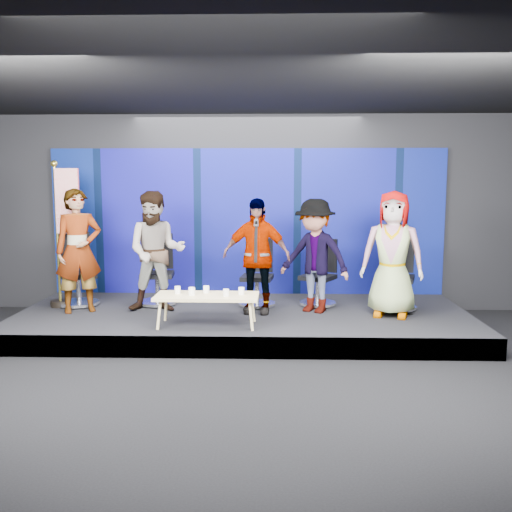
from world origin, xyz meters
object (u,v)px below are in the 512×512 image
at_px(mug_a, 178,290).
at_px(mug_b, 192,291).
at_px(chair_a, 78,282).
at_px(mug_c, 206,289).
at_px(panelist_b, 156,252).
at_px(panelist_c, 256,256).
at_px(coffee_table, 207,297).
at_px(chair_c, 258,284).
at_px(panelist_e, 392,254).
at_px(chair_e, 397,285).
at_px(flag_stand, 64,230).
at_px(mug_e, 241,291).
at_px(chair_d, 319,283).
at_px(panelist_d, 315,256).
at_px(panelist_a, 79,251).
at_px(chair_b, 158,281).
at_px(mug_d, 226,293).

distance_m(mug_a, mug_b, 0.25).
xyz_separation_m(chair_a, mug_c, (2.25, -1.16, 0.11)).
relative_size(panelist_b, panelist_c, 1.06).
bearing_deg(coffee_table, panelist_b, 134.50).
distance_m(chair_c, panelist_e, 2.22).
distance_m(chair_e, mug_b, 3.33).
height_order(panelist_b, flag_stand, flag_stand).
distance_m(panelist_e, mug_a, 3.23).
relative_size(panelist_e, coffee_table, 1.30).
bearing_deg(mug_e, chair_d, 48.74).
bearing_deg(panelist_d, panelist_b, -150.20).
height_order(panelist_e, flag_stand, flag_stand).
bearing_deg(mug_a, chair_e, 17.79).
distance_m(panelist_c, panelist_e, 2.05).
bearing_deg(chair_e, mug_c, -144.18).
bearing_deg(mug_a, flag_stand, 151.63).
bearing_deg(chair_e, panelist_b, -159.58).
relative_size(panelist_c, chair_e, 1.52).
distance_m(panelist_d, panelist_e, 1.17).
height_order(panelist_a, mug_c, panelist_a).
xyz_separation_m(chair_d, mug_e, (-1.21, -1.38, 0.14)).
bearing_deg(mug_b, chair_e, 20.83).
xyz_separation_m(chair_c, flag_stand, (-3.09, -0.18, 0.89)).
bearing_deg(chair_e, panelist_e, -94.71).
height_order(chair_b, flag_stand, flag_stand).
distance_m(panelist_b, chair_e, 3.84).
height_order(panelist_d, mug_c, panelist_d).
bearing_deg(chair_b, panelist_b, -84.31).
bearing_deg(chair_d, mug_d, -103.68).
distance_m(panelist_a, mug_b, 2.11).
xyz_separation_m(mug_d, flag_stand, (-2.70, 1.26, 0.75)).
bearing_deg(mug_a, panelist_a, 155.97).
bearing_deg(mug_b, panelist_d, 27.99).
bearing_deg(panelist_c, panelist_b, -175.52).
bearing_deg(coffee_table, mug_b, -171.85).
height_order(panelist_c, flag_stand, flag_stand).
bearing_deg(chair_a, coffee_table, -56.07).
relative_size(chair_e, coffee_table, 0.80).
height_order(chair_c, panelist_e, panelist_e).
bearing_deg(mug_e, mug_c, 168.67).
bearing_deg(mug_e, mug_a, 176.78).
height_order(chair_b, chair_c, chair_b).
xyz_separation_m(chair_b, mug_e, (1.46, -1.37, 0.11)).
bearing_deg(chair_a, chair_d, -24.79).
bearing_deg(panelist_b, mug_e, -36.93).
xyz_separation_m(chair_a, chair_d, (3.97, 0.11, -0.03)).
xyz_separation_m(panelist_e, mug_a, (-3.14, -0.59, -0.45)).
bearing_deg(chair_c, chair_d, 11.15).
relative_size(mug_b, mug_c, 1.07).
height_order(mug_a, flag_stand, flag_stand).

